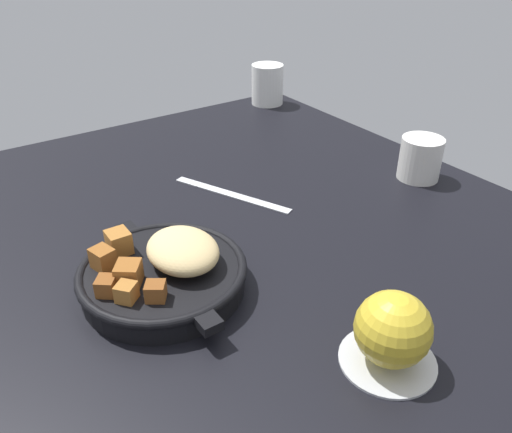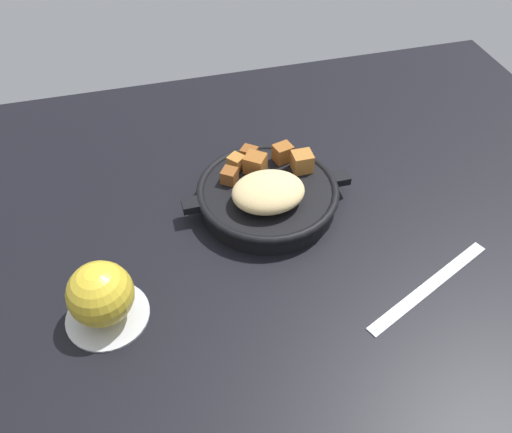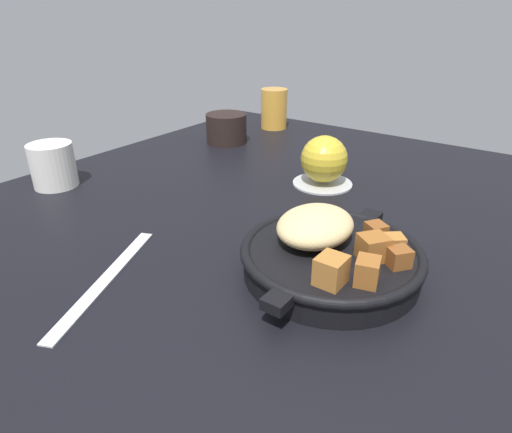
% 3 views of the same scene
% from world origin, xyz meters
% --- Properties ---
extents(ground_plane, '(1.19, 0.98, 0.02)m').
position_xyz_m(ground_plane, '(0.00, 0.00, -0.01)').
color(ground_plane, black).
extents(cast_iron_skillet, '(0.25, 0.21, 0.07)m').
position_xyz_m(cast_iron_skillet, '(-0.02, -0.10, 0.03)').
color(cast_iron_skillet, black).
rests_on(cast_iron_skillet, ground_plane).
extents(saucer_plate, '(0.10, 0.10, 0.01)m').
position_xyz_m(saucer_plate, '(0.22, 0.03, 0.00)').
color(saucer_plate, '#B7BABF').
rests_on(saucer_plate, ground_plane).
extents(red_apple, '(0.08, 0.08, 0.08)m').
position_xyz_m(red_apple, '(0.22, 0.03, 0.05)').
color(red_apple, gold).
rests_on(red_apple, saucer_plate).
extents(butter_knife, '(0.21, 0.10, 0.00)m').
position_xyz_m(butter_knife, '(-0.18, 0.09, 0.00)').
color(butter_knife, silver).
rests_on(butter_knife, ground_plane).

